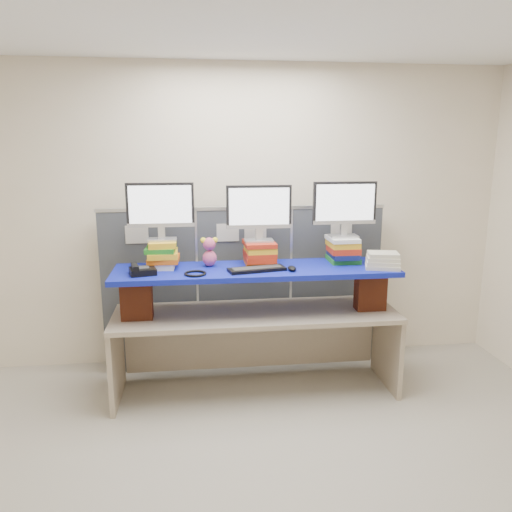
{
  "coord_description": "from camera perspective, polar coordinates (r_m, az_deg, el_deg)",
  "views": [
    {
      "loc": [
        -0.44,
        -2.66,
        2.09
      ],
      "look_at": [
        0.04,
        1.25,
        1.19
      ],
      "focal_mm": 35.0,
      "sensor_mm": 36.0,
      "label": 1
    }
  ],
  "objects": [
    {
      "name": "room",
      "position": [
        2.78,
        2.31,
        -1.5
      ],
      "size": [
        5.0,
        4.0,
        2.8
      ],
      "color": "#F7E7CB",
      "rests_on": "ground"
    },
    {
      "name": "cubicle_partition",
      "position": [
        4.65,
        -1.34,
        -3.65
      ],
      "size": [
        2.6,
        0.06,
        1.53
      ],
      "color": "#3C4047",
      "rests_on": "ground"
    },
    {
      "name": "desk",
      "position": [
        4.22,
        -0.0,
        -8.24
      ],
      "size": [
        2.35,
        0.7,
        0.72
      ],
      "rotation": [
        0.0,
        0.0,
        -0.0
      ],
      "color": "tan",
      "rests_on": "ground"
    },
    {
      "name": "brick_pier_left",
      "position": [
        4.07,
        -13.49,
        -4.75
      ],
      "size": [
        0.25,
        0.13,
        0.33
      ],
      "primitive_type": "cube",
      "rotation": [
        0.0,
        0.0,
        -0.0
      ],
      "color": "maroon",
      "rests_on": "desk"
    },
    {
      "name": "brick_pier_right",
      "position": [
        4.29,
        12.95,
        -3.83
      ],
      "size": [
        0.25,
        0.13,
        0.33
      ],
      "primitive_type": "cube",
      "rotation": [
        0.0,
        0.0,
        -0.0
      ],
      "color": "maroon",
      "rests_on": "desk"
    },
    {
      "name": "blue_board",
      "position": [
        4.07,
        -0.0,
        -1.66
      ],
      "size": [
        2.3,
        0.58,
        0.04
      ],
      "primitive_type": "cube",
      "rotation": [
        0.0,
        0.0,
        -0.0
      ],
      "color": "#0B2395",
      "rests_on": "brick_pier_left"
    },
    {
      "name": "book_stack_left",
      "position": [
        4.14,
        -10.65,
        0.25
      ],
      "size": [
        0.27,
        0.31,
        0.22
      ],
      "color": "silver",
      "rests_on": "blue_board"
    },
    {
      "name": "book_stack_center",
      "position": [
        4.16,
        0.4,
        0.37
      ],
      "size": [
        0.26,
        0.31,
        0.2
      ],
      "color": "#D05C13",
      "rests_on": "blue_board"
    },
    {
      "name": "book_stack_right",
      "position": [
        4.3,
        9.9,
        0.74
      ],
      "size": [
        0.26,
        0.3,
        0.22
      ],
      "color": "#1F7720",
      "rests_on": "blue_board"
    },
    {
      "name": "monitor_left",
      "position": [
        4.07,
        -10.86,
        5.41
      ],
      "size": [
        0.54,
        0.15,
        0.47
      ],
      "rotation": [
        0.0,
        0.0,
        -0.0
      ],
      "color": "#B7B6BC",
      "rests_on": "book_stack_left"
    },
    {
      "name": "monitor_center",
      "position": [
        4.09,
        0.34,
        5.29
      ],
      "size": [
        0.54,
        0.15,
        0.47
      ],
      "rotation": [
        0.0,
        0.0,
        -0.0
      ],
      "color": "#B7B6BC",
      "rests_on": "book_stack_center"
    },
    {
      "name": "monitor_right",
      "position": [
        4.24,
        10.09,
        5.67
      ],
      "size": [
        0.54,
        0.15,
        0.47
      ],
      "rotation": [
        0.0,
        0.0,
        -0.0
      ],
      "color": "#B7B6BC",
      "rests_on": "book_stack_right"
    },
    {
      "name": "keyboard",
      "position": [
        3.97,
        0.1,
        -1.52
      ],
      "size": [
        0.48,
        0.24,
        0.03
      ],
      "rotation": [
        0.0,
        0.0,
        0.21
      ],
      "color": "black",
      "rests_on": "blue_board"
    },
    {
      "name": "mouse",
      "position": [
        3.98,
        4.12,
        -1.41
      ],
      "size": [
        0.09,
        0.13,
        0.04
      ],
      "primitive_type": "ellipsoid",
      "rotation": [
        0.0,
        0.0,
        -0.2
      ],
      "color": "black",
      "rests_on": "blue_board"
    },
    {
      "name": "desk_phone",
      "position": [
        3.96,
        -12.93,
        -1.61
      ],
      "size": [
        0.23,
        0.21,
        0.08
      ],
      "rotation": [
        0.0,
        0.0,
        0.23
      ],
      "color": "black",
      "rests_on": "blue_board"
    },
    {
      "name": "headset",
      "position": [
        3.88,
        -6.96,
        -2.0
      ],
      "size": [
        0.19,
        0.19,
        0.02
      ],
      "primitive_type": "torus",
      "rotation": [
        0.0,
        0.0,
        -0.12
      ],
      "color": "black",
      "rests_on": "blue_board"
    },
    {
      "name": "plush_toy",
      "position": [
        4.11,
        -5.35,
        0.52
      ],
      "size": [
        0.14,
        0.11,
        0.24
      ],
      "rotation": [
        0.0,
        0.0,
        0.33
      ],
      "color": "#CF4F7A",
      "rests_on": "blue_board"
    },
    {
      "name": "binder_stack",
      "position": [
        4.17,
        14.28,
        -0.53
      ],
      "size": [
        0.32,
        0.28,
        0.13
      ],
      "rotation": [
        0.0,
        0.0,
        -0.27
      ],
      "color": "beige",
      "rests_on": "blue_board"
    }
  ]
}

